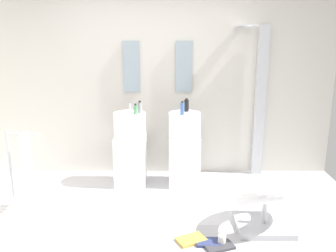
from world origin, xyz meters
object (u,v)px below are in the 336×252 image
Objects in this scene: magazine_ochre at (190,240)px; lounge_chair at (264,197)px; soap_bottle_blue at (181,109)px; pedestal_sink_left at (129,149)px; magazine_navy at (207,242)px; soap_bottle_black at (185,105)px; towel_rack at (22,158)px; pedestal_sink_right at (183,149)px; magazine_charcoal at (218,246)px; soap_bottle_grey at (139,108)px; soap_bottle_green at (134,109)px; shower_column at (258,98)px; coffee_mug at (221,240)px.

lounge_chair is at bearing -7.05° from magazine_ochre.
magazine_ochre is 1.65m from soap_bottle_blue.
pedestal_sink_left is at bearing 142.21° from lounge_chair.
lounge_chair is 0.75m from magazine_navy.
soap_bottle_black is at bearing 7.40° from pedestal_sink_left.
soap_bottle_blue is at bearing 20.21° from towel_rack.
magazine_ochre is at bearing -19.77° from towel_rack.
towel_rack reaches higher than lounge_chair.
soap_bottle_blue is (-0.04, -0.11, 0.56)m from pedestal_sink_right.
pedestal_sink_right is 3.93× the size of magazine_ochre.
towel_rack reaches higher than magazine_ochre.
magazine_charcoal is at bearing -77.86° from soap_bottle_blue.
soap_bottle_green is at bearing -128.61° from soap_bottle_grey.
pedestal_sink_left is 7.88× the size of soap_bottle_green.
pedestal_sink_right is 0.52× the size of shower_column.
soap_bottle_grey is at bearing -3.71° from pedestal_sink_left.
magazine_ochre is 1.82m from soap_bottle_grey.
shower_column reaches higher than magazine_navy.
magazine_navy is 0.13m from coffee_mug.
magazine_ochre is at bearing -63.11° from pedestal_sink_left.
soap_bottle_green is (-0.05, -0.06, -0.01)m from soap_bottle_grey.
towel_rack is 7.06× the size of soap_bottle_green.
pedestal_sink_right reaches higher than coffee_mug.
lounge_chair is (1.47, -1.14, -0.14)m from pedestal_sink_left.
soap_bottle_blue is (0.67, -0.11, 0.56)m from pedestal_sink_left.
lounge_chair is at bearing 16.48° from magazine_charcoal.
pedestal_sink_left is 6.72× the size of soap_bottle_grey.
soap_bottle_blue is at bearing 127.97° from lounge_chair.
pedestal_sink_right is 6.25× the size of soap_bottle_black.
soap_bottle_black is (0.64, 0.17, 0.02)m from soap_bottle_green.
pedestal_sink_right is 1.24m from shower_column.
magazine_ochre is (-1.01, -1.77, -1.06)m from shower_column.
magazine_navy is 2.45× the size of coffee_mug.
coffee_mug is 1.71m from soap_bottle_blue.
soap_bottle_black is (-0.24, 1.61, 1.02)m from magazine_charcoal.
pedestal_sink_left is 1.05× the size of lounge_chair.
soap_bottle_black reaches higher than magazine_charcoal.
pedestal_sink_left is 1.12× the size of towel_rack.
magazine_navy is at bearing 173.20° from coffee_mug.
magazine_charcoal is 1.76m from soap_bottle_blue.
soap_bottle_grey is at bearing 118.16° from magazine_navy.
pedestal_sink_left and pedestal_sink_right have the same top height.
shower_column reaches higher than pedestal_sink_left.
soap_bottle_black is at bearing 63.38° from magazine_ochre.
coffee_mug is at bearing -145.84° from lounge_chair.
coffee_mug is at bearing -59.27° from soap_bottle_grey.
lounge_chair reaches higher than magazine_charcoal.
pedestal_sink_right is 1.61m from magazine_charcoal.
shower_column is 15.24× the size of soap_bottle_green.
lounge_chair is at bearing -40.27° from soap_bottle_grey.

